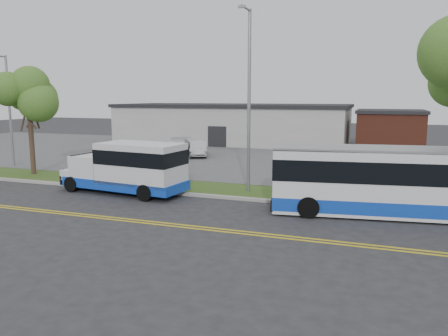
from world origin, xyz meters
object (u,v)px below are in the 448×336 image
at_px(shuttle_bus, 130,167).
at_px(pedestrian, 116,168).
at_px(tree_west, 28,97).
at_px(parked_car_a, 199,148).
at_px(transit_bus, 398,182).
at_px(streetlight_near, 249,96).
at_px(parked_car_b, 177,148).
at_px(streetlight_far, 8,106).

height_order(shuttle_bus, pedestrian, shuttle_bus).
bearing_deg(tree_west, parked_car_a, 59.42).
bearing_deg(transit_bus, streetlight_near, 156.11).
xyz_separation_m(streetlight_near, parked_car_a, (-8.05, 12.23, -4.46)).
xyz_separation_m(shuttle_bus, pedestrian, (-1.78, 1.38, -0.41)).
xyz_separation_m(pedestrian, parked_car_b, (-1.93, 12.05, -0.21)).
relative_size(pedestrian, parked_car_a, 0.48).
height_order(shuttle_bus, parked_car_a, shuttle_bus).
xyz_separation_m(streetlight_far, shuttle_bus, (13.08, -4.90, -3.00)).
bearing_deg(pedestrian, streetlight_far, -16.80).
height_order(shuttle_bus, transit_bus, transit_bus).
bearing_deg(pedestrian, parked_car_a, -87.96).
relative_size(shuttle_bus, transit_bus, 0.67).
height_order(streetlight_far, parked_car_b, streetlight_far).
bearing_deg(parked_car_b, tree_west, -132.73).
distance_m(pedestrian, parked_car_a, 13.06).
height_order(streetlight_near, shuttle_bus, streetlight_near).
height_order(streetlight_far, shuttle_bus, streetlight_far).
bearing_deg(streetlight_far, parked_car_a, 41.07).
bearing_deg(transit_bus, parked_car_a, 129.25).
height_order(shuttle_bus, parked_car_b, shuttle_bus).
bearing_deg(shuttle_bus, transit_bus, 6.97).
bearing_deg(tree_west, parked_car_b, 63.43).
height_order(streetlight_far, pedestrian, streetlight_far).
xyz_separation_m(tree_west, streetlight_far, (-4.00, 2.22, -0.65)).
xyz_separation_m(transit_bus, parked_car_b, (-17.06, 13.35, -0.66)).
relative_size(transit_bus, parked_car_b, 2.11).
bearing_deg(pedestrian, tree_west, -9.61).
bearing_deg(tree_west, pedestrian, -10.09).
xyz_separation_m(streetlight_far, pedestrian, (11.30, -3.52, -3.41)).
bearing_deg(shuttle_bus, streetlight_far, 166.12).
relative_size(shuttle_bus, parked_car_a, 1.83).
distance_m(shuttle_bus, parked_car_a, 14.61).
xyz_separation_m(streetlight_far, transit_bus, (26.44, -4.82, -2.96)).
relative_size(transit_bus, parked_car_a, 2.72).
distance_m(streetlight_near, pedestrian, 8.79).
bearing_deg(tree_west, streetlight_near, -1.80).
distance_m(shuttle_bus, parked_car_b, 13.94).
xyz_separation_m(transit_bus, pedestrian, (-15.14, 1.30, -0.45)).
height_order(tree_west, shuttle_bus, tree_west).
distance_m(transit_bus, pedestrian, 15.20).
distance_m(parked_car_a, parked_car_b, 1.87).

